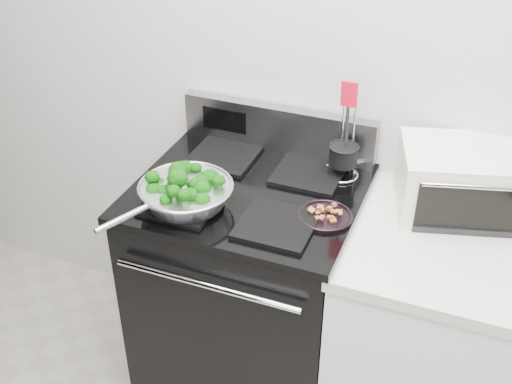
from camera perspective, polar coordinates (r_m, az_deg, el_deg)
The scene contains 8 objects.
back_wall at distance 2.28m, azimuth 9.67°, elevation 11.56°, with size 4.00×0.02×2.70m, color silver.
gas_range at distance 2.54m, azimuth -0.60°, elevation -8.48°, with size 0.79×0.69×1.13m.
counter at distance 2.45m, azimuth 14.76°, elevation -12.66°, with size 0.62×0.68×0.92m.
skillet at distance 2.15m, azimuth -6.29°, elevation -0.10°, with size 0.32×0.49×0.07m.
broccoli_pile at distance 2.14m, azimuth -6.27°, elevation 0.34°, with size 0.25×0.25×0.09m, color black, non-canonical shape.
bacon_plate at distance 2.11m, azimuth 6.18°, elevation -1.92°, with size 0.18×0.18×0.04m.
utensil_holder at distance 2.31m, azimuth 7.74°, elevation 2.83°, with size 0.12×0.12×0.38m.
toaster_oven at distance 2.25m, azimuth 17.68°, elevation 0.97°, with size 0.46×0.40×0.23m.
Camera 1 is at (0.42, -0.34, 2.18)m, focal length 45.00 mm.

